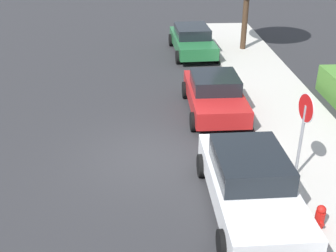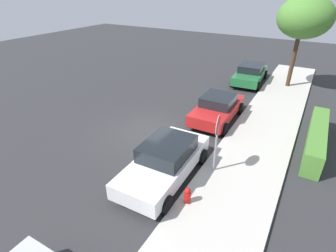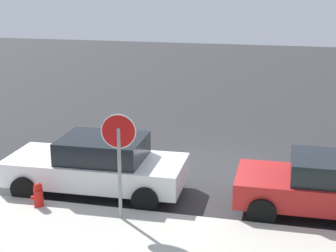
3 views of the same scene
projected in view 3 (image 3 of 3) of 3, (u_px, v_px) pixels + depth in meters
name	position (u px, v px, depth m)	size (l,w,h in m)	color
ground_plane	(212.00, 168.00, 14.87)	(60.00, 60.00, 0.00)	#2D2D30
sidewalk_curb	(172.00, 250.00, 10.19)	(32.00, 2.99, 0.14)	beige
stop_sign	(119.00, 150.00, 11.01)	(0.76, 0.13, 2.52)	gray
parked_car_white	(98.00, 165.00, 12.97)	(4.54, 2.16, 1.47)	white
parked_car_red	(327.00, 186.00, 11.73)	(4.12, 2.08, 1.39)	red
fire_hydrant	(39.00, 197.00, 11.98)	(0.30, 0.22, 0.72)	red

